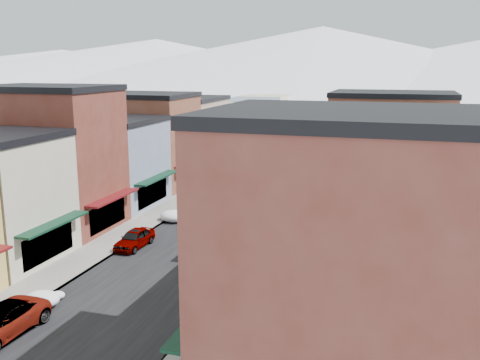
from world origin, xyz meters
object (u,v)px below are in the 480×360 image
Objects in this scene: car_dark_hatch at (204,200)px; fire_hydrant at (217,292)px; car_silver_sedan at (134,238)px; car_green_sedan at (218,258)px; trash_can at (267,247)px; streetlamp_near at (287,184)px.

fire_hydrant is at bearing -58.85° from car_dark_hatch.
car_silver_sedan is 0.93× the size of car_green_sedan.
car_green_sedan reaches higher than trash_can.
car_green_sedan is at bearing -14.42° from car_silver_sedan.
fire_hydrant is 0.16× the size of streetlamp_near.
car_silver_sedan is 0.91× the size of streetlamp_near.
car_silver_sedan reaches higher than fire_hydrant.
car_dark_hatch reaches higher than fire_hydrant.
car_silver_sedan is at bearing 143.04° from fire_hydrant.
car_green_sedan is at bearing 109.27° from fire_hydrant.
car_green_sedan is at bearing -125.20° from trash_can.
trash_can is at bearing 83.79° from fire_hydrant.
fire_hydrant is at bearing -35.04° from car_silver_sedan.
fire_hydrant is at bearing -90.00° from streetlamp_near.
streetlamp_near is (-0.93, 11.10, 2.50)m from trash_can.
car_green_sedan reaches higher than car_dark_hatch.
car_silver_sedan is 1.08× the size of car_dark_hatch.
streetlamp_near reaches higher than trash_can.
fire_hydrant is (8.75, -20.46, -0.17)m from car_dark_hatch.
car_silver_sedan reaches higher than car_dark_hatch.
car_green_sedan reaches higher than fire_hydrant.
streetlamp_near is at bearing 94.81° from trash_can.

